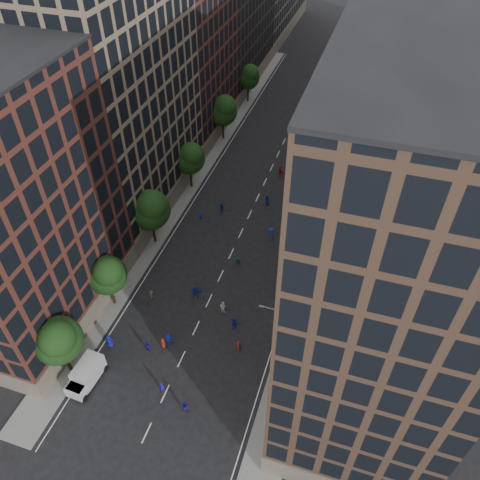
% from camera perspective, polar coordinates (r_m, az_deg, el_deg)
% --- Properties ---
extents(ground, '(240.00, 240.00, 0.00)m').
position_cam_1_polar(ground, '(75.19, 2.05, 4.99)').
color(ground, black).
rests_on(ground, ground).
extents(sidewalk_left, '(4.00, 105.00, 0.15)m').
position_cam_1_polar(sidewalk_left, '(84.12, -4.49, 9.52)').
color(sidewalk_left, slate).
rests_on(sidewalk_left, ground).
extents(sidewalk_right, '(4.00, 105.00, 0.15)m').
position_cam_1_polar(sidewalk_right, '(79.62, 11.96, 6.48)').
color(sidewalk_right, slate).
rests_on(sidewalk_right, ground).
extents(bldg_left_a, '(14.00, 22.00, 30.00)m').
position_cam_1_polar(bldg_left_a, '(54.34, -26.46, 2.79)').
color(bldg_left_a, '#552920').
rests_on(bldg_left_a, ground).
extents(bldg_left_b, '(14.00, 26.00, 34.00)m').
position_cam_1_polar(bldg_left_b, '(69.07, -14.82, 16.54)').
color(bldg_left_b, '#856F57').
rests_on(bldg_left_b, ground).
extents(bldg_left_c, '(14.00, 20.00, 28.00)m').
position_cam_1_polar(bldg_left_c, '(88.85, -6.94, 21.36)').
color(bldg_left_c, '#552920').
rests_on(bldg_left_c, ground).
extents(bldg_left_d, '(14.00, 28.00, 32.00)m').
position_cam_1_polar(bldg_left_d, '(109.38, -1.62, 26.84)').
color(bldg_left_d, '#2E231F').
rests_on(bldg_left_d, ground).
extents(bldg_right_a, '(14.00, 30.00, 36.00)m').
position_cam_1_polar(bldg_right_a, '(43.03, 17.94, -0.47)').
color(bldg_right_a, '#473226').
rests_on(bldg_right_a, ground).
extents(bldg_right_b, '(14.00, 28.00, 33.00)m').
position_cam_1_polar(bldg_right_b, '(68.25, 19.47, 14.71)').
color(bldg_right_b, '#605A4F').
rests_on(bldg_right_b, ground).
extents(bldg_right_c, '(14.00, 26.00, 35.00)m').
position_cam_1_polar(bldg_right_c, '(92.97, 20.55, 22.49)').
color(bldg_right_c, '#856F57').
rests_on(bldg_right_c, ground).
extents(tree_left_0, '(5.20, 5.20, 8.83)m').
position_cam_1_polar(tree_left_0, '(52.50, -21.32, -11.27)').
color(tree_left_0, black).
rests_on(tree_left_0, ground).
extents(tree_left_1, '(4.80, 4.80, 8.21)m').
position_cam_1_polar(tree_left_1, '(57.57, -15.88, -4.05)').
color(tree_left_1, black).
rests_on(tree_left_1, ground).
extents(tree_left_2, '(5.60, 5.60, 9.45)m').
position_cam_1_polar(tree_left_2, '(64.35, -10.84, 3.81)').
color(tree_left_2, black).
rests_on(tree_left_2, ground).
extents(tree_left_3, '(5.00, 5.00, 8.58)m').
position_cam_1_polar(tree_left_3, '(74.79, -6.13, 9.98)').
color(tree_left_3, black).
rests_on(tree_left_3, ground).
extents(tree_left_4, '(5.40, 5.40, 9.08)m').
position_cam_1_polar(tree_left_4, '(87.50, -2.06, 15.60)').
color(tree_left_4, black).
rests_on(tree_left_4, ground).
extents(tree_left_5, '(4.80, 4.80, 8.33)m').
position_cam_1_polar(tree_left_5, '(101.46, 1.07, 19.34)').
color(tree_left_5, black).
rests_on(tree_left_5, ground).
extents(tree_right_a, '(5.00, 5.00, 8.39)m').
position_cam_1_polar(tree_right_a, '(76.87, 12.13, 10.05)').
color(tree_right_a, black).
rests_on(tree_right_a, ground).
extents(tree_right_b, '(5.20, 5.20, 8.83)m').
position_cam_1_polar(tree_right_b, '(94.30, 14.04, 16.39)').
color(tree_right_b, black).
rests_on(tree_right_b, ground).
extents(streetlamp_near, '(2.64, 0.22, 9.06)m').
position_cam_1_polar(streetlamp_near, '(50.62, 4.76, -11.33)').
color(streetlamp_near, '#595B60').
rests_on(streetlamp_near, ground).
extents(streetlamp_far, '(2.64, 0.22, 9.06)m').
position_cam_1_polar(streetlamp_far, '(74.78, 10.98, 8.80)').
color(streetlamp_far, '#595B60').
rests_on(streetlamp_far, ground).
extents(cargo_van, '(2.51, 4.88, 2.53)m').
position_cam_1_polar(cargo_van, '(54.81, -18.27, -15.34)').
color(cargo_van, silver).
rests_on(cargo_van, ground).
extents(skater_0, '(1.12, 0.95, 1.94)m').
position_cam_1_polar(skater_0, '(57.04, -15.63, -11.81)').
color(skater_0, '#121896').
rests_on(skater_0, ground).
extents(skater_1, '(0.60, 0.42, 1.56)m').
position_cam_1_polar(skater_1, '(52.78, -9.48, -17.31)').
color(skater_1, '#1D15B1').
rests_on(skater_1, ground).
extents(skater_2, '(0.88, 0.74, 1.60)m').
position_cam_1_polar(skater_2, '(51.37, -6.71, -19.54)').
color(skater_2, '#1B14A4').
rests_on(skater_2, ground).
extents(skater_3, '(1.26, 0.84, 1.81)m').
position_cam_1_polar(skater_3, '(55.78, -8.63, -12.01)').
color(skater_3, navy).
rests_on(skater_3, ground).
extents(skater_4, '(0.98, 0.55, 1.58)m').
position_cam_1_polar(skater_4, '(55.79, -11.16, -12.71)').
color(skater_4, '#1913A0').
rests_on(skater_4, ground).
extents(skater_5, '(1.53, 0.97, 1.58)m').
position_cam_1_polar(skater_5, '(56.80, -0.68, -10.08)').
color(skater_5, '#1417A8').
rests_on(skater_5, ground).
extents(skater_6, '(0.77, 0.54, 1.49)m').
position_cam_1_polar(skater_6, '(55.87, -9.36, -12.30)').
color(skater_6, maroon).
rests_on(skater_6, ground).
extents(skater_7, '(0.67, 0.51, 1.66)m').
position_cam_1_polar(skater_7, '(54.85, -0.20, -12.77)').
color(skater_7, maroon).
rests_on(skater_7, ground).
extents(skater_8, '(1.00, 0.88, 1.73)m').
position_cam_1_polar(skater_8, '(58.24, -2.08, -8.16)').
color(skater_8, silver).
rests_on(skater_8, ground).
extents(skater_9, '(1.12, 0.91, 1.50)m').
position_cam_1_polar(skater_9, '(60.60, -10.70, -6.62)').
color(skater_9, '#434448').
rests_on(skater_9, ground).
extents(skater_10, '(1.04, 0.72, 1.65)m').
position_cam_1_polar(skater_10, '(63.42, -0.30, -2.72)').
color(skater_10, '#22743F').
rests_on(skater_10, ground).
extents(skater_11, '(1.75, 0.69, 1.84)m').
position_cam_1_polar(skater_11, '(59.96, -5.49, -6.32)').
color(skater_11, '#152EAC').
rests_on(skater_11, ground).
extents(skater_12, '(0.95, 0.78, 1.67)m').
position_cam_1_polar(skater_12, '(67.98, 7.30, 0.66)').
color(skater_12, '#1445A3').
rests_on(skater_12, ground).
extents(skater_13, '(0.70, 0.58, 1.65)m').
position_cam_1_polar(skater_13, '(70.95, -4.83, 3.00)').
color(skater_13, '#162EB9').
rests_on(skater_13, ground).
extents(skater_14, '(1.06, 0.92, 1.87)m').
position_cam_1_polar(skater_14, '(73.45, 3.28, 4.81)').
color(skater_14, '#142DA5').
rests_on(skater_14, ground).
extents(skater_15, '(1.32, 0.92, 1.86)m').
position_cam_1_polar(skater_15, '(67.60, 3.85, 0.79)').
color(skater_15, navy).
rests_on(skater_15, ground).
extents(skater_16, '(1.10, 0.75, 1.73)m').
position_cam_1_polar(skater_16, '(72.06, -2.23, 3.91)').
color(skater_16, '#122B99').
rests_on(skater_16, ground).
extents(skater_17, '(1.80, 1.17, 1.86)m').
position_cam_1_polar(skater_17, '(80.03, 4.94, 8.30)').
color(skater_17, '#A1251A').
rests_on(skater_17, ground).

